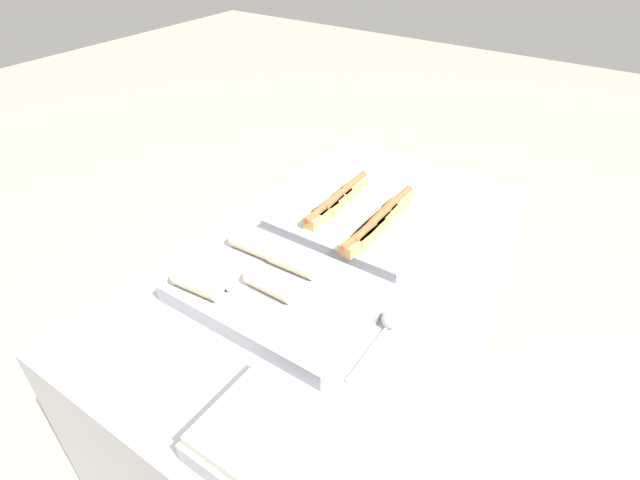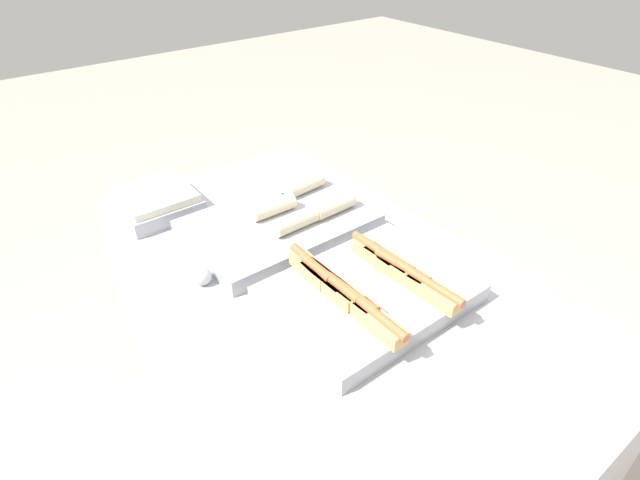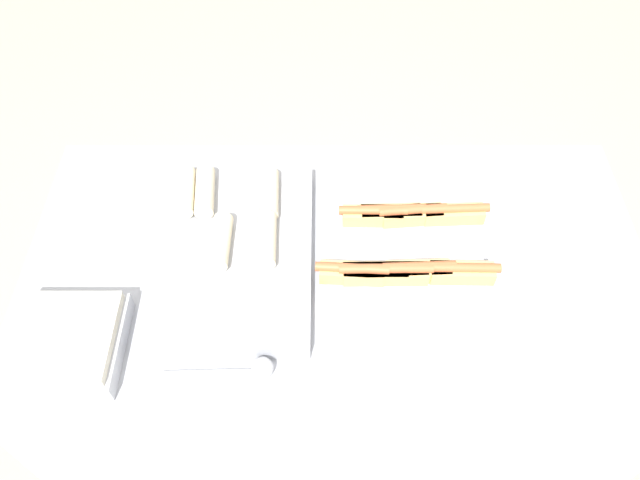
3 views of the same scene
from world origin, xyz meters
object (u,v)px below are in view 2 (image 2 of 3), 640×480
Objects in this scene: serving_spoon_near at (200,274)px; tray_wraps at (282,221)px; tray_side_front at (156,201)px; tray_hotdogs at (368,291)px.

tray_wraps is at bearing 102.36° from serving_spoon_near.
tray_wraps is 2.11× the size of tray_side_front.
tray_hotdogs is 0.45m from serving_spoon_near.
tray_side_front is 1.06× the size of serving_spoon_near.
tray_hotdogs is at bearing 41.21° from serving_spoon_near.
tray_wraps is (-0.41, 0.02, -0.00)m from tray_hotdogs.
tray_side_front is at bearing 172.66° from serving_spoon_near.
serving_spoon_near is at bearing -138.79° from tray_hotdogs.
tray_side_front is at bearing -162.11° from tray_hotdogs.
tray_side_front is at bearing -143.21° from tray_wraps.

